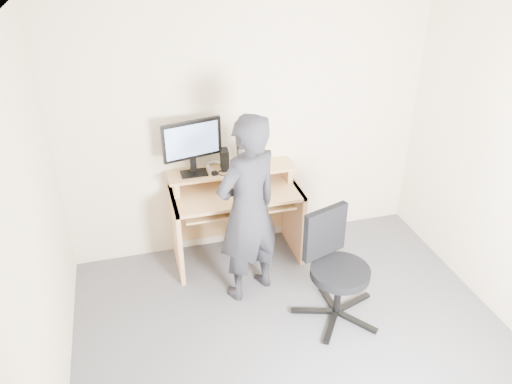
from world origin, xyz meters
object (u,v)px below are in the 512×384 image
desk (234,206)px  person (248,210)px  office_chair (334,263)px  monitor (192,143)px

desk → person: size_ratio=0.70×
office_chair → person: bearing=125.3°
desk → person: person is taller
monitor → office_chair: monitor is taller
office_chair → person: size_ratio=0.55×
monitor → office_chair: size_ratio=0.58×
desk → monitor: bearing=170.6°
person → desk: bearing=-116.3°
desk → person: (-0.02, -0.59, 0.30)m
monitor → person: bearing=-75.0°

